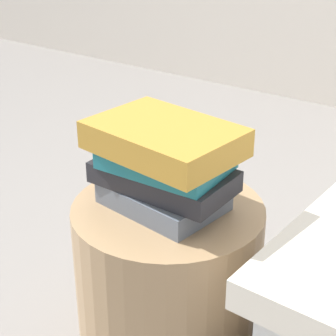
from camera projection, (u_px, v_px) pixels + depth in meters
name	position (u px, v px, depth m)	size (l,w,h in m)	color
side_table	(168.00, 290.00, 1.32)	(0.41, 0.41, 0.43)	tan
book_slate	(162.00, 197.00, 1.22)	(0.24, 0.17, 0.05)	slate
book_charcoal	(165.00, 176.00, 1.21)	(0.29, 0.16, 0.04)	#28282D
book_teal	(165.00, 161.00, 1.18)	(0.24, 0.17, 0.03)	#1E727F
book_ochre	(164.00, 139.00, 1.16)	(0.29, 0.20, 0.06)	#B7842D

